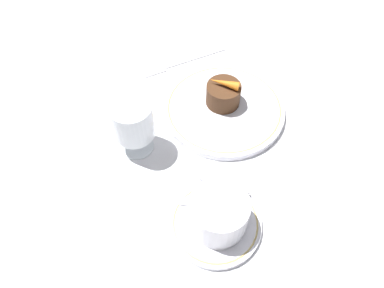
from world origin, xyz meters
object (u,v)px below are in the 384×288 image
object	(u,v)px
fork	(176,64)
dessert_cake	(223,94)
dinner_plate	(224,109)
wine_glass	(133,123)
coffee_cup	(219,213)

from	to	relation	value
fork	dessert_cake	distance (m)	0.16
dinner_plate	wine_glass	bearing A→B (deg)	94.10
coffee_cup	wine_glass	distance (m)	0.21
dinner_plate	coffee_cup	size ratio (longest dim) A/B	2.03
wine_glass	dessert_cake	distance (m)	0.19
coffee_cup	dessert_cake	bearing A→B (deg)	-27.87
coffee_cup	fork	xyz separation A→B (m)	(0.37, -0.08, -0.04)
dessert_cake	dinner_plate	bearing A→B (deg)	169.40
coffee_cup	dessert_cake	xyz separation A→B (m)	(0.22, -0.12, -0.01)
dinner_plate	dessert_cake	distance (m)	0.03
fork	wine_glass	bearing A→B (deg)	140.13
wine_glass	fork	distance (m)	0.24
dinner_plate	wine_glass	distance (m)	0.19
dinner_plate	wine_glass	xyz separation A→B (m)	(-0.01, 0.18, 0.06)
wine_glass	dessert_cake	xyz separation A→B (m)	(0.03, -0.19, -0.03)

